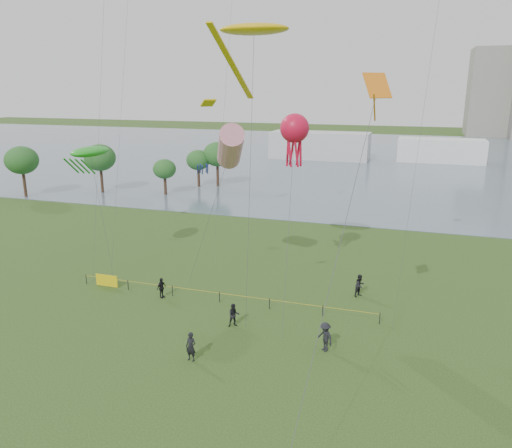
% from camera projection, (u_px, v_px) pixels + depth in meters
% --- Properties ---
extents(ground_plane, '(400.00, 400.00, 0.00)m').
position_uv_depth(ground_plane, '(190.00, 445.00, 23.06)').
color(ground_plane, '#213C13').
extents(lake, '(400.00, 120.00, 0.08)m').
position_uv_depth(lake, '(375.00, 158.00, 114.82)').
color(lake, slate).
rests_on(lake, ground_plane).
extents(building_low, '(16.00, 18.00, 28.00)m').
position_uv_depth(building_low, '(495.00, 92.00, 164.09)').
color(building_low, gray).
rests_on(building_low, ground_plane).
extents(pavilion_left, '(22.00, 8.00, 6.00)m').
position_uv_depth(pavilion_left, '(320.00, 146.00, 112.96)').
color(pavilion_left, silver).
rests_on(pavilion_left, ground_plane).
extents(pavilion_right, '(18.00, 7.00, 5.00)m').
position_uv_depth(pavilion_right, '(441.00, 151.00, 108.21)').
color(pavilion_right, white).
rests_on(pavilion_right, ground_plane).
extents(trees, '(29.05, 21.15, 7.54)m').
position_uv_depth(trees, '(130.00, 159.00, 77.18)').
color(trees, '#372319').
rests_on(trees, ground_plane).
extents(fence, '(24.07, 0.07, 1.05)m').
position_uv_depth(fence, '(148.00, 286.00, 39.99)').
color(fence, black).
rests_on(fence, ground_plane).
extents(spectator_a, '(1.01, 0.94, 1.66)m').
position_uv_depth(spectator_a, '(234.00, 315.00, 34.28)').
color(spectator_a, black).
rests_on(spectator_a, ground_plane).
extents(spectator_b, '(1.40, 1.33, 1.91)m').
position_uv_depth(spectator_b, '(325.00, 337.00, 31.07)').
color(spectator_b, black).
rests_on(spectator_b, ground_plane).
extents(spectator_c, '(0.61, 1.02, 1.63)m').
position_uv_depth(spectator_c, '(161.00, 288.00, 38.95)').
color(spectator_c, black).
rests_on(spectator_c, ground_plane).
extents(spectator_f, '(0.71, 0.50, 1.82)m').
position_uv_depth(spectator_f, '(191.00, 347.00, 29.97)').
color(spectator_f, black).
rests_on(spectator_f, ground_plane).
extents(spectator_g, '(1.07, 1.11, 1.81)m').
position_uv_depth(spectator_g, '(360.00, 286.00, 39.19)').
color(spectator_g, black).
rests_on(spectator_g, ground_plane).
extents(kite_stingray, '(4.78, 9.97, 20.04)m').
position_uv_depth(kite_stingray, '(253.00, 30.00, 32.88)').
color(kite_stingray, '#3F3F42').
extents(kite_windsock, '(5.64, 5.17, 13.48)m').
position_uv_depth(kite_windsock, '(230.00, 147.00, 38.04)').
color(kite_windsock, '#3F3F42').
extents(kite_creature, '(4.43, 4.79, 11.09)m').
position_uv_depth(kite_creature, '(90.00, 152.00, 42.27)').
color(kite_creature, '#3F3F42').
extents(kite_octopus, '(2.62, 9.82, 14.07)m').
position_uv_depth(kite_octopus, '(295.00, 129.00, 37.74)').
color(kite_octopus, '#3F3F42').
extents(kite_delta, '(2.59, 13.70, 16.68)m').
position_uv_depth(kite_delta, '(373.00, 106.00, 23.53)').
color(kite_delta, '#3F3F42').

